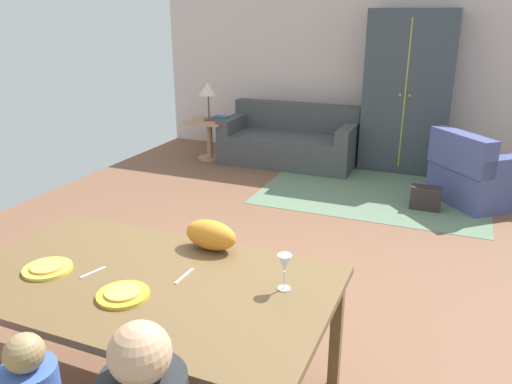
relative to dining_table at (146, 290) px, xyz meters
name	(u,v)px	position (x,y,z in m)	size (l,w,h in m)	color
ground_plane	(300,253)	(0.19, 2.06, -0.71)	(6.63, 6.73, 0.02)	brown
back_wall	(377,65)	(0.19, 5.48, 0.65)	(6.63, 0.10, 2.70)	beige
dining_table	(146,290)	(0.00, 0.00, 0.00)	(1.91, 1.08, 0.76)	brown
plate_near_man	(48,269)	(-0.53, -0.12, 0.07)	(0.25, 0.25, 0.02)	yellow
pizza_near_man	(47,266)	(-0.53, -0.12, 0.09)	(0.17, 0.17, 0.01)	#E69D49
plate_near_child	(123,295)	(0.00, -0.18, 0.07)	(0.25, 0.25, 0.02)	gold
pizza_near_child	(123,292)	(0.00, -0.18, 0.09)	(0.17, 0.17, 0.01)	gold
wine_glass	(285,265)	(0.69, 0.18, 0.19)	(0.07, 0.07, 0.19)	silver
fork	(93,272)	(-0.29, -0.05, 0.07)	(0.02, 0.15, 0.01)	silver
knife	(184,276)	(0.17, 0.10, 0.07)	(0.01, 0.17, 0.01)	silver
cat	(211,235)	(0.15, 0.44, 0.15)	(0.32, 0.16, 0.17)	orange
area_rug	(373,193)	(0.52, 3.89, -0.69)	(2.60, 1.80, 0.01)	#5E775C
couch	(290,142)	(-0.84, 4.75, -0.40)	(1.87, 0.86, 0.82)	#424548
armchair	(479,175)	(1.64, 4.05, -0.38)	(1.21, 1.21, 0.82)	#464F85
armoire	(408,92)	(0.68, 5.09, 0.35)	(1.10, 0.59, 2.10)	#374047
side_table	(210,134)	(-1.99, 4.49, -0.32)	(0.56, 0.56, 0.58)	tan
table_lamp	(208,90)	(-1.99, 4.49, 0.31)	(0.26, 0.26, 0.54)	brown
book_lower	(221,120)	(-1.81, 4.50, -0.10)	(0.22, 0.16, 0.03)	#9B2D3A
book_upper	(221,117)	(-1.83, 4.55, -0.08)	(0.22, 0.16, 0.03)	#2A5877
handbag	(426,198)	(1.13, 3.59, -0.57)	(0.32, 0.16, 0.26)	#2C2425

